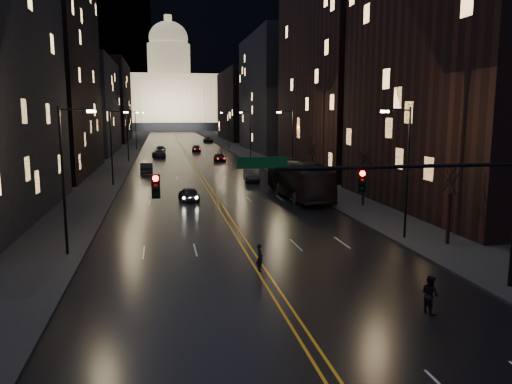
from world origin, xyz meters
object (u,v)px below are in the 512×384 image
pedestrian_a (260,258)px  pedestrian_b (430,294)px  bus (299,180)px  receding_car_a (251,175)px  traffic_signal (410,190)px  oncoming_car_a (189,194)px  oncoming_car_b (146,168)px

pedestrian_a → pedestrian_b: (6.12, -7.00, 0.07)m
bus → pedestrian_b: size_ratio=7.89×
receding_car_a → traffic_signal: bearing=-84.7°
bus → oncoming_car_a: (-11.19, -0.13, -1.14)m
bus → receding_car_a: size_ratio=2.66×
oncoming_car_a → receding_car_a: bearing=-130.0°
traffic_signal → oncoming_car_a: bearing=107.1°
receding_car_a → pedestrian_a: (-5.97, -35.85, -0.05)m
pedestrian_a → traffic_signal: bearing=-133.0°
oncoming_car_b → pedestrian_b: 55.10m
oncoming_car_b → pedestrian_a: (7.28, -46.45, -0.04)m
oncoming_car_a → pedestrian_a: size_ratio=2.73×
pedestrian_a → bus: bearing=-23.7°
traffic_signal → oncoming_car_a: 29.58m
bus → oncoming_car_b: 28.27m
pedestrian_a → pedestrian_b: pedestrian_b is taller
receding_car_a → pedestrian_a: 36.34m
traffic_signal → pedestrian_b: size_ratio=10.24×
traffic_signal → pedestrian_a: 8.95m
traffic_signal → oncoming_car_a: (-8.60, 27.96, -4.39)m
oncoming_car_a → receding_car_a: size_ratio=0.84×
oncoming_car_a → oncoming_car_b: oncoming_car_b is taller
bus → pedestrian_b: (-2.49, -30.09, -1.01)m
bus → pedestrian_a: size_ratio=8.65×
traffic_signal → pedestrian_a: bearing=140.3°
pedestrian_a → receding_car_a: bearing=-12.7°
receding_car_a → pedestrian_b: pedestrian_b is taller
oncoming_car_b → traffic_signal: bearing=102.5°
oncoming_car_b → receding_car_a: size_ratio=0.99×
bus → oncoming_car_a: bus is taller
oncoming_car_b → pedestrian_a: size_ratio=3.21×
bus → traffic_signal: bearing=-97.6°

